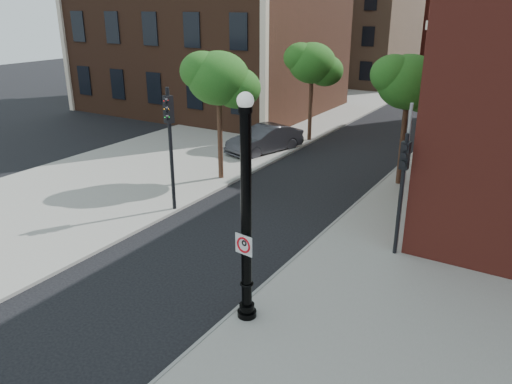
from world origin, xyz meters
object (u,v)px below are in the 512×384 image
Objects in this scene: parked_car at (265,139)px; traffic_signal_left at (170,130)px; lamppost at (246,224)px; no_parking_sign at (244,245)px; traffic_signal_right at (403,176)px.

traffic_signal_left is (1.26, -9.51, 2.66)m from parked_car.
lamppost is 1.21× the size of traffic_signal_left.
traffic_signal_right is at bearing 76.01° from no_parking_sign.
parked_car is at bearing 141.29° from traffic_signal_right.
traffic_signal_left is 9.04m from traffic_signal_right.
parked_car is at bearing 112.38° from traffic_signal_left.
lamppost is 16.51m from parked_car.
traffic_signal_right is (8.98, 0.88, -0.55)m from traffic_signal_left.
no_parking_sign is at bearing -82.05° from lamppost.
no_parking_sign is 0.13× the size of traffic_signal_right.
no_parking_sign is at bearing -21.97° from traffic_signal_left.
traffic_signal_right is at bearing 20.44° from traffic_signal_left.
traffic_signal_right is at bearing -22.87° from parked_car.
parked_car is 1.11× the size of traffic_signal_right.
lamppost is at bearing -21.17° from traffic_signal_left.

